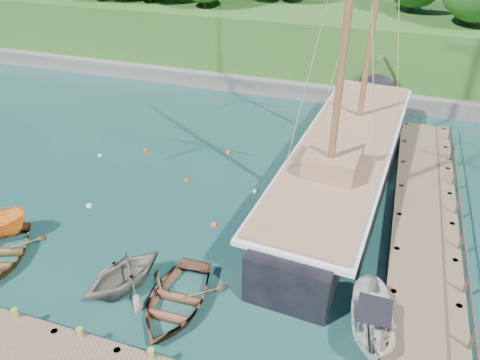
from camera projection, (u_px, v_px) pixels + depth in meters
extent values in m
plane|color=#163D37|center=(166.00, 267.00, 21.98)|extent=(160.00, 160.00, 0.00)
cube|color=brown|center=(425.00, 219.00, 24.25)|extent=(3.20, 24.00, 0.12)
cube|color=black|center=(425.00, 222.00, 24.33)|extent=(3.20, 24.00, 0.20)
cylinder|color=black|center=(405.00, 131.00, 34.27)|extent=(0.28, 0.28, 1.10)
cylinder|color=black|center=(442.00, 136.00, 33.57)|extent=(0.28, 0.28, 1.10)
cylinder|color=olive|center=(21.00, 327.00, 18.95)|extent=(0.26, 0.26, 0.45)
cylinder|color=olive|center=(84.00, 347.00, 18.15)|extent=(0.26, 0.26, 0.45)
imported|color=brown|center=(3.00, 259.00, 22.43)|extent=(4.70, 5.44, 0.95)
imported|color=#6B6557|center=(126.00, 288.00, 20.82)|extent=(4.63, 4.89, 2.03)
imported|color=brown|center=(176.00, 307.00, 19.90)|extent=(3.68, 5.04, 1.02)
imported|color=white|center=(369.00, 335.00, 18.63)|extent=(2.19, 4.50, 1.67)
cube|color=black|center=(342.00, 171.00, 27.84)|extent=(6.42, 16.32, 3.32)
cube|color=black|center=(371.00, 108.00, 35.86)|extent=(3.23, 5.22, 2.98)
cube|color=black|center=(297.00, 268.00, 20.72)|extent=(3.94, 4.38, 3.15)
cube|color=silver|center=(345.00, 147.00, 27.00)|extent=(6.86, 21.32, 0.25)
cube|color=brown|center=(346.00, 143.00, 26.87)|extent=(6.36, 20.83, 0.12)
cube|color=brown|center=(333.00, 161.00, 23.88)|extent=(2.82, 3.19, 1.20)
cylinder|color=brown|center=(385.00, 55.00, 37.09)|extent=(0.78, 6.89, 1.69)
cylinder|color=brown|center=(348.00, 11.00, 19.37)|extent=(0.36, 0.36, 16.21)
sphere|color=silver|center=(89.00, 206.00, 26.19)|extent=(0.35, 0.35, 0.35)
sphere|color=#DB4301|center=(187.00, 181.00, 28.43)|extent=(0.28, 0.28, 0.28)
sphere|color=#EC4922|center=(214.00, 225.00, 24.70)|extent=(0.33, 0.33, 0.33)
sphere|color=white|center=(255.00, 192.00, 27.43)|extent=(0.30, 0.30, 0.30)
sphere|color=red|center=(146.00, 151.00, 31.67)|extent=(0.37, 0.37, 0.37)
sphere|color=red|center=(228.00, 153.00, 31.51)|extent=(0.33, 0.33, 0.33)
sphere|color=white|center=(100.00, 156.00, 31.12)|extent=(0.27, 0.27, 0.27)
sphere|color=#D0531D|center=(241.00, 236.00, 23.93)|extent=(0.34, 0.34, 0.34)
cube|color=#474744|center=(202.00, 74.00, 43.13)|extent=(50.00, 4.00, 1.40)
cube|color=#23521B|center=(224.00, 32.00, 46.69)|extent=(50.00, 14.00, 6.00)
cylinder|color=#382616|center=(474.00, 17.00, 36.16)|extent=(0.36, 0.36, 1.40)
cylinder|color=#382616|center=(475.00, 14.00, 36.91)|extent=(0.36, 0.36, 1.40)
cylinder|color=#382616|center=(412.00, 3.00, 40.41)|extent=(0.36, 0.36, 1.40)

